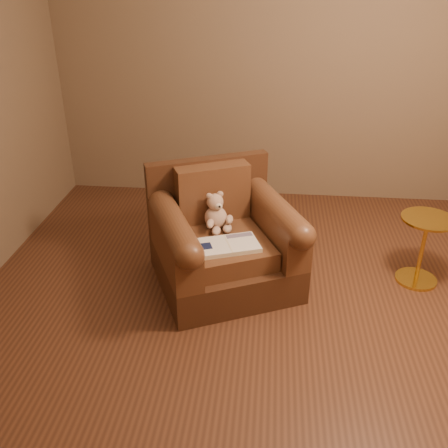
{
  "coord_description": "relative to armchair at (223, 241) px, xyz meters",
  "views": [
    {
      "loc": [
        0.0,
        -2.59,
        2.07
      ],
      "look_at": [
        -0.29,
        0.36,
        0.5
      ],
      "focal_mm": 40.0,
      "sensor_mm": 36.0,
      "label": 1
    }
  ],
  "objects": [
    {
      "name": "room",
      "position": [
        0.3,
        -0.44,
        1.4
      ],
      "size": [
        4.02,
        4.02,
        2.71
      ],
      "color": "#776049",
      "rests_on": "ground"
    },
    {
      "name": "armchair",
      "position": [
        0.0,
        0.0,
        0.0
      ],
      "size": [
        1.18,
        1.16,
        0.82
      ],
      "rotation": [
        0.0,
        0.0,
        0.42
      ],
      "color": "#432616",
      "rests_on": "floor"
    },
    {
      "name": "floor",
      "position": [
        0.3,
        -0.44,
        -0.32
      ],
      "size": [
        4.0,
        4.0,
        0.0
      ],
      "primitive_type": "plane",
      "color": "#532E1C",
      "rests_on": "ground"
    },
    {
      "name": "side_table",
      "position": [
        1.4,
        0.12,
        -0.04
      ],
      "size": [
        0.37,
        0.37,
        0.51
      ],
      "color": "gold",
      "rests_on": "floor"
    },
    {
      "name": "teddy_bear",
      "position": [
        -0.05,
        0.06,
        0.18
      ],
      "size": [
        0.2,
        0.23,
        0.27
      ],
      "rotation": [
        0.0,
        0.0,
        0.55
      ],
      "color": "tan",
      "rests_on": "armchair"
    },
    {
      "name": "guidebook",
      "position": [
        0.06,
        -0.2,
        0.09
      ],
      "size": [
        0.46,
        0.36,
        0.03
      ],
      "rotation": [
        0.0,
        0.0,
        0.35
      ],
      "color": "beige",
      "rests_on": "armchair"
    }
  ]
}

